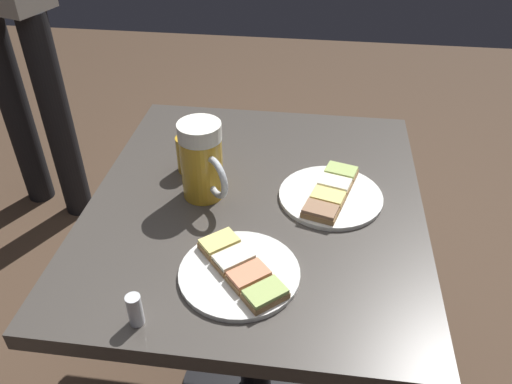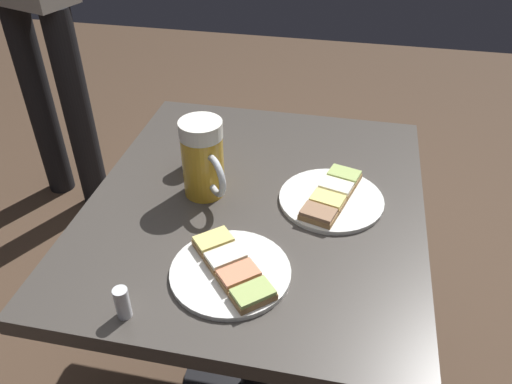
% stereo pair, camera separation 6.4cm
% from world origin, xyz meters
% --- Properties ---
extents(cafe_table, '(0.72, 0.82, 0.71)m').
position_xyz_m(cafe_table, '(0.00, 0.00, 0.57)').
color(cafe_table, black).
rests_on(cafe_table, ground_plane).
extents(plate_near, '(0.23, 0.23, 0.03)m').
position_xyz_m(plate_near, '(-0.16, -0.03, 0.72)').
color(plate_near, white).
rests_on(plate_near, cafe_table).
extents(plate_far, '(0.22, 0.22, 0.03)m').
position_xyz_m(plate_far, '(-0.00, 0.23, 0.72)').
color(plate_far, white).
rests_on(plate_far, cafe_table).
extents(beer_mug, '(0.12, 0.13, 0.18)m').
position_xyz_m(beer_mug, '(0.11, -0.00, 0.80)').
color(beer_mug, gold).
rests_on(beer_mug, cafe_table).
extents(beer_glass_small, '(0.05, 0.05, 0.09)m').
position_xyz_m(beer_glass_small, '(0.17, -0.09, 0.76)').
color(beer_glass_small, gold).
rests_on(beer_glass_small, cafe_table).
extents(salt_shaker, '(0.03, 0.03, 0.06)m').
position_xyz_m(salt_shaker, '(0.15, 0.36, 0.74)').
color(salt_shaker, silver).
rests_on(salt_shaker, cafe_table).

